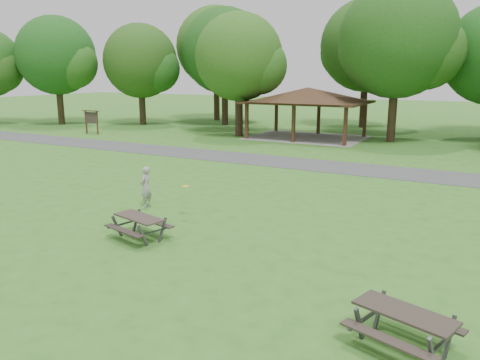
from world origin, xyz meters
name	(u,v)px	position (x,y,z in m)	size (l,w,h in m)	color
ground	(140,250)	(0.00, 0.00, 0.00)	(160.00, 160.00, 0.00)	#306A1E
asphalt_path	(312,165)	(0.00, 14.00, 0.01)	(120.00, 3.20, 0.02)	#424244
pavilion	(308,97)	(-4.00, 24.00, 3.06)	(8.60, 7.01, 3.76)	#382114
notice_board	(91,118)	(-20.00, 18.00, 1.31)	(1.60, 0.30, 1.88)	#3D2116
tree_row_a	(57,58)	(-27.91, 22.03, 6.15)	(7.56, 7.20, 9.97)	black
tree_row_b	(141,63)	(-20.92, 25.53, 5.67)	(7.14, 6.80, 9.28)	black
tree_row_c	(226,53)	(-13.90, 29.03, 6.54)	(8.19, 7.80, 10.67)	black
tree_row_d	(240,60)	(-8.92, 22.53, 5.77)	(6.93, 6.60, 9.27)	black
tree_row_e	(399,43)	(2.10, 25.03, 6.78)	(8.40, 8.00, 11.02)	black
tree_deep_a	(217,49)	(-16.90, 32.53, 7.13)	(8.40, 8.00, 11.38)	#311E16
tree_deep_b	(368,48)	(-1.90, 33.03, 6.89)	(8.40, 8.00, 11.13)	black
picnic_table_middle	(139,222)	(-0.60, 0.70, 0.53)	(1.92, 1.68, 0.72)	#302823
picnic_table_far	(404,320)	(7.23, -1.51, 0.55)	(2.06, 1.84, 0.75)	#2B251F
frisbee_in_flight	(185,186)	(-0.54, 3.02, 1.12)	(0.33, 0.33, 0.02)	yellow
frisbee_thrower	(146,187)	(-2.61, 3.47, 0.75)	(0.55, 0.36, 1.51)	#969698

